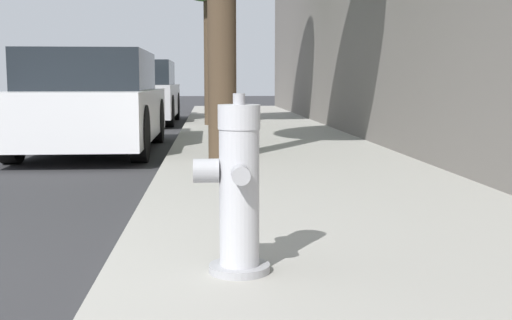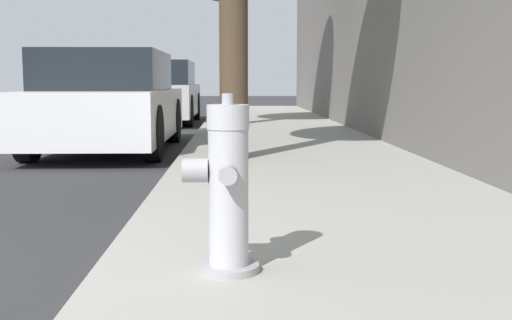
# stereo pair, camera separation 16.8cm
# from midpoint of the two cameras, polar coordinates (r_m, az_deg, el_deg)

# --- Properties ---
(sidewalk_slab) EXTENTS (2.82, 40.00, 0.12)m
(sidewalk_slab) POSITION_cam_midpoint_polar(r_m,az_deg,el_deg) (2.89, 12.78, -11.91)
(sidewalk_slab) COLOR #99968E
(sidewalk_slab) RESTS_ON ground_plane
(fire_hydrant) EXTENTS (0.35, 0.38, 0.82)m
(fire_hydrant) POSITION_cam_midpoint_polar(r_m,az_deg,el_deg) (2.91, -3.28, -2.76)
(fire_hydrant) COLOR #97979C
(fire_hydrant) RESTS_ON sidewalk_slab
(parked_car_near) EXTENTS (1.73, 4.12, 1.39)m
(parked_car_near) POSITION_cam_midpoint_polar(r_m,az_deg,el_deg) (9.26, -14.78, 4.90)
(parked_car_near) COLOR silver
(parked_car_near) RESTS_ON ground_plane
(parked_car_mid) EXTENTS (1.76, 4.17, 1.45)m
(parked_car_mid) POSITION_cam_midpoint_polar(r_m,az_deg,el_deg) (15.26, -10.72, 5.84)
(parked_car_mid) COLOR #B7B7BC
(parked_car_mid) RESTS_ON ground_plane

